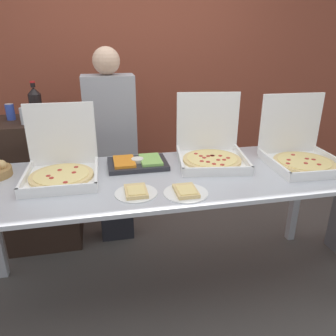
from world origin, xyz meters
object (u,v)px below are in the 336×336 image
at_px(paper_plate_front_left, 186,192).
at_px(person_guest_cap, 112,147).
at_px(pizza_box_far_right, 300,153).
at_px(pizza_box_near_right, 211,150).
at_px(soda_bottle, 36,103).
at_px(soda_can_silver, 25,116).
at_px(paper_plate_front_right, 136,192).
at_px(soda_can_colored, 10,112).
at_px(veggie_tray, 138,163).
at_px(pizza_box_far_left, 62,165).

height_order(paper_plate_front_left, person_guest_cap, person_guest_cap).
xyz_separation_m(pizza_box_far_right, person_guest_cap, (-1.23, 0.74, -0.12)).
distance_m(pizza_box_near_right, soda_bottle, 1.39).
xyz_separation_m(soda_can_silver, person_guest_cap, (0.62, 0.05, -0.30)).
xyz_separation_m(pizza_box_near_right, soda_bottle, (-1.21, 0.64, 0.25)).
relative_size(paper_plate_front_left, soda_bottle, 0.85).
relative_size(paper_plate_front_right, soda_can_colored, 1.92).
relative_size(paper_plate_front_left, paper_plate_front_right, 1.05).
xyz_separation_m(paper_plate_front_left, soda_can_silver, (-0.98, 0.97, 0.25)).
relative_size(paper_plate_front_right, soda_bottle, 0.81).
xyz_separation_m(pizza_box_far_right, paper_plate_front_left, (-0.88, -0.29, -0.07)).
bearing_deg(soda_can_silver, soda_can_colored, 128.91).
bearing_deg(pizza_box_far_right, person_guest_cap, 151.28).
bearing_deg(soda_can_silver, paper_plate_front_right, -52.27).
xyz_separation_m(paper_plate_front_right, soda_bottle, (-0.64, 1.05, 0.32)).
distance_m(paper_plate_front_left, veggie_tray, 0.51).
bearing_deg(veggie_tray, pizza_box_near_right, -0.45).
bearing_deg(soda_can_silver, paper_plate_front_left, -44.67).
height_order(soda_bottle, soda_can_silver, soda_bottle).
height_order(pizza_box_far_left, soda_can_silver, pizza_box_far_left).
bearing_deg(paper_plate_front_right, person_guest_cap, 95.11).
distance_m(paper_plate_front_left, paper_plate_front_right, 0.28).
bearing_deg(soda_can_silver, person_guest_cap, 4.92).
relative_size(pizza_box_far_left, veggie_tray, 1.15).
xyz_separation_m(soda_bottle, person_guest_cap, (0.56, -0.08, -0.37)).
relative_size(pizza_box_near_right, pizza_box_far_left, 1.16).
relative_size(paper_plate_front_right, veggie_tray, 0.61).
relative_size(pizza_box_near_right, paper_plate_front_left, 2.11).
distance_m(pizza_box_far_left, soda_bottle, 0.80).
bearing_deg(paper_plate_front_left, pizza_box_far_left, 151.07).
distance_m(veggie_tray, soda_can_colored, 1.15).
bearing_deg(paper_plate_front_left, soda_can_colored, 134.46).
bearing_deg(paper_plate_front_left, person_guest_cap, 109.30).
bearing_deg(pizza_box_far_left, pizza_box_near_right, 5.66).
relative_size(pizza_box_near_right, soda_bottle, 1.79).
xyz_separation_m(pizza_box_near_right, soda_can_colored, (-1.42, 0.68, 0.18)).
relative_size(pizza_box_near_right, pizza_box_far_right, 1.09).
relative_size(pizza_box_far_right, paper_plate_front_left, 1.93).
xyz_separation_m(paper_plate_front_right, veggie_tray, (0.06, 0.41, 0.01)).
height_order(paper_plate_front_right, soda_can_silver, soda_can_silver).
bearing_deg(person_guest_cap, veggie_tray, 104.62).
distance_m(pizza_box_far_right, soda_can_colored, 2.18).
relative_size(pizza_box_far_left, soda_can_silver, 3.66).
height_order(pizza_box_far_right, soda_can_silver, pizza_box_far_right).
bearing_deg(pizza_box_far_left, pizza_box_far_right, -2.49).
height_order(veggie_tray, soda_can_colored, soda_can_colored).
distance_m(veggie_tray, soda_bottle, 1.00).
bearing_deg(soda_bottle, soda_can_silver, -116.97).
bearing_deg(pizza_box_far_left, veggie_tray, 11.04).
height_order(pizza_box_far_left, person_guest_cap, person_guest_cap).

